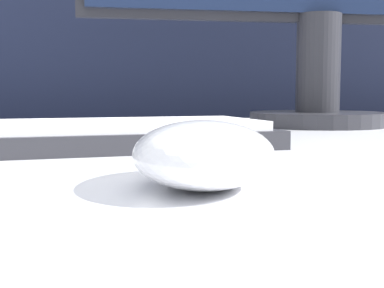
% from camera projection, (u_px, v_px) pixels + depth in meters
% --- Properties ---
extents(partition_panel, '(5.00, 0.03, 1.08)m').
position_uv_depth(partition_panel, '(132.00, 226.00, 1.13)').
color(partition_panel, black).
rests_on(partition_panel, ground_plane).
extents(computer_mouse_near, '(0.09, 0.12, 0.03)m').
position_uv_depth(computer_mouse_near, '(203.00, 153.00, 0.27)').
color(computer_mouse_near, white).
rests_on(computer_mouse_near, desk).
extents(keyboard, '(0.43, 0.19, 0.02)m').
position_uv_depth(keyboard, '(28.00, 137.00, 0.44)').
color(keyboard, '#28282D').
rests_on(keyboard, desk).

